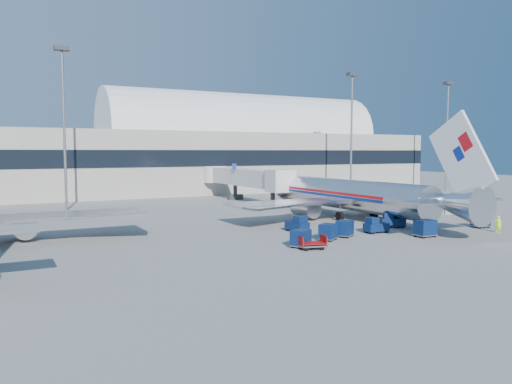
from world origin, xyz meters
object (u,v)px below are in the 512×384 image
barrier_far (452,210)px  ramp_worker (498,224)px  barrier_mid (434,212)px  airliner_main (352,195)px  barrier_near (415,213)px  jetbridge_near (241,177)px  cart_train_c (301,238)px  tug_lead (375,226)px  tug_left (298,224)px  cart_train_a (345,228)px  cart_train_b (328,232)px  mast_far_east (447,120)px  tug_right (392,220)px  mast_east (352,116)px  cart_open_red (312,244)px  cart_solo_near (425,228)px  cart_solo_far (480,220)px  mast_west (63,104)px

barrier_far → ramp_worker: ramp_worker is taller
barrier_mid → airliner_main: bearing=167.5°
barrier_near → barrier_far: 6.60m
jetbridge_near → cart_train_c: (-13.32, -39.08, -3.12)m
tug_lead → tug_left: bearing=147.7°
cart_train_a → tug_left: bearing=83.1°
barrier_near → cart_train_b: cart_train_b is taller
mast_far_east → tug_right: size_ratio=8.10×
cart_train_b → tug_right: bearing=-14.2°
airliner_main → mast_east: (20.00, 25.49, 11.87)m
barrier_mid → cart_train_b: size_ratio=1.38×
cart_open_red → airliner_main: bearing=55.1°
airliner_main → tug_right: airliner_main is taller
jetbridge_near → mast_far_east: 48.64m
cart_open_red → ramp_worker: size_ratio=1.43×
barrier_mid → cart_train_a: size_ratio=1.34×
cart_solo_near → tug_left: bearing=139.4°
cart_open_red → mast_far_east: bearing=46.0°
barrier_near → cart_open_red: size_ratio=1.21×
barrier_far → cart_open_red: barrier_far is taller
mast_east → cart_train_c: mast_east is taller
airliner_main → barrier_far: airliner_main is taller
mast_east → barrier_mid: 32.64m
tug_lead → ramp_worker: bearing=-26.4°
jetbridge_near → cart_train_a: bearing=-100.4°
cart_solo_far → airliner_main: bearing=129.2°
tug_left → cart_solo_near: tug_left is taller
mast_east → barrier_far: bearing=-100.9°
barrier_far → tug_lead: size_ratio=1.22×
barrier_mid → barrier_far: 3.30m
tug_lead → cart_open_red: (-10.45, -4.11, -0.31)m
airliner_main → cart_train_c: airliner_main is taller
cart_train_a → cart_solo_far: (16.66, -2.10, -0.01)m
mast_east → cart_train_b: 50.36m
mast_far_east → cart_train_a: (-54.10, -35.80, -13.95)m
barrier_near → cart_train_c: size_ratio=1.41×
jetbridge_near → mast_west: size_ratio=1.22×
tug_lead → cart_solo_far: size_ratio=1.28×
barrier_far → ramp_worker: (-8.29, -12.98, 0.42)m
mast_far_east → tug_right: 58.22m
barrier_mid → tug_lead: 17.77m
barrier_mid → cart_train_a: cart_train_a is taller
airliner_main → barrier_mid: (11.30, -2.51, -2.48)m
mast_east → tug_lead: (-24.89, -35.34, -14.06)m
airliner_main → barrier_far: size_ratio=12.42×
tug_right → cart_open_red: bearing=-123.9°
airliner_main → tug_left: 12.95m
cart_open_red → ramp_worker: bearing=8.8°
mast_far_east → tug_lead: mast_far_east is taller
jetbridge_near → cart_solo_near: jetbridge_near is taller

